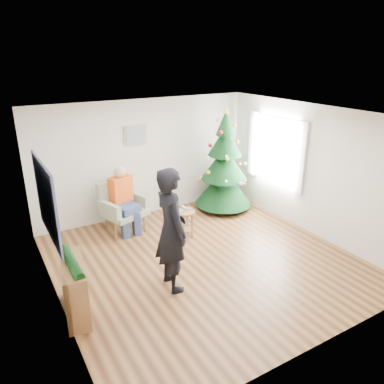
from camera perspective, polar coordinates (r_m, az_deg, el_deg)
floor at (r=6.85m, az=1.85°, el=-10.34°), size 5.00×5.00×0.00m
ceiling at (r=5.95m, az=2.14°, el=11.69°), size 5.00×5.00×0.00m
wall_back at (r=8.39m, az=-7.20°, el=5.10°), size 5.00×0.00×5.00m
wall_front at (r=4.57m, az=19.20°, el=-9.71°), size 5.00×0.00×5.00m
wall_left at (r=5.47m, az=-20.85°, el=-4.80°), size 0.00×5.00×5.00m
wall_right at (r=7.84m, az=17.65°, el=3.16°), size 0.00×5.00×5.00m
window_panel at (r=8.44m, az=12.69°, el=6.24°), size 0.04×1.30×1.40m
curtains at (r=8.42m, az=12.53°, el=6.22°), size 0.05×1.75×1.50m
christmas_tree at (r=8.66m, az=4.95°, el=4.18°), size 1.33×1.33×2.40m
stool at (r=7.50m, az=-0.98°, el=-4.89°), size 0.38×0.38×0.57m
laptop at (r=7.38m, az=-0.99°, el=-2.84°), size 0.34×0.24×0.02m
armchair at (r=7.92m, az=-10.49°, el=-3.03°), size 0.98×0.96×1.04m
seated_person at (r=7.76m, az=-10.35°, el=-0.99°), size 0.56×0.73×1.37m
standing_man at (r=5.70m, az=-3.20°, el=-5.79°), size 0.50×0.74×1.98m
game_controller at (r=5.63m, az=-1.22°, el=-2.43°), size 0.04×0.13×0.04m
console at (r=5.67m, az=-17.40°, el=-13.83°), size 0.46×1.04×0.80m
garland at (r=5.45m, az=-17.87°, el=-10.17°), size 0.14×0.90×0.14m
tapestry at (r=5.65m, az=-21.34°, el=-1.27°), size 0.03×1.50×1.15m
framed_picture at (r=8.16m, az=-8.57°, el=8.56°), size 0.52×0.05×0.42m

